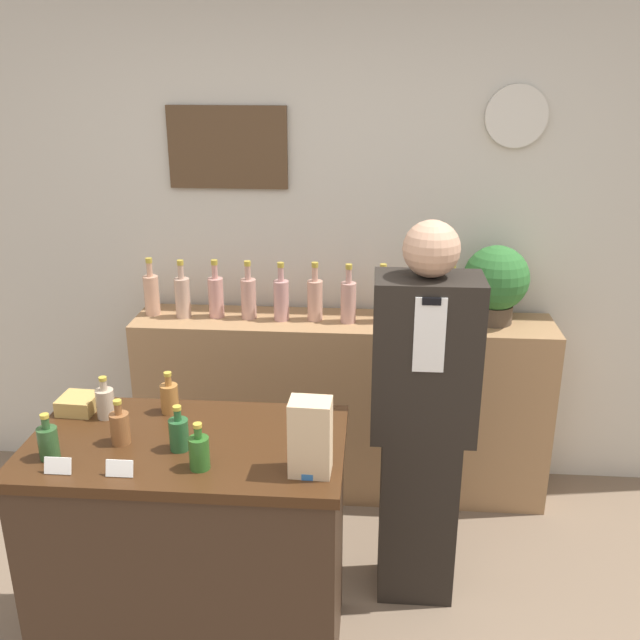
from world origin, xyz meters
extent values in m
cube|color=beige|center=(0.00, 2.00, 1.35)|extent=(5.20, 0.06, 2.70)
cube|color=#4E3722|center=(-0.47, 1.96, 1.82)|extent=(0.60, 0.02, 0.41)
cylinder|color=beige|center=(0.95, 1.95, 1.98)|extent=(0.30, 0.03, 0.30)
cube|color=#9E754C|center=(0.13, 1.75, 0.49)|extent=(2.14, 0.37, 0.98)
cube|color=#382619|center=(-0.37, 0.54, 0.46)|extent=(1.11, 0.61, 0.92)
cube|color=#3A2110|center=(-0.37, 0.54, 0.94)|extent=(1.14, 0.64, 0.04)
cylinder|color=tan|center=(-0.85, 0.30, 0.33)|extent=(0.07, 0.07, 0.26)
cylinder|color=tan|center=(-0.53, 0.30, 0.33)|extent=(0.07, 0.07, 0.26)
cylinder|color=brown|center=(-0.21, 0.30, 0.33)|extent=(0.07, 0.07, 0.26)
cylinder|color=#2D5123|center=(0.10, 0.30, 0.33)|extent=(0.07, 0.07, 0.26)
cube|color=black|center=(0.50, 0.98, 0.39)|extent=(0.32, 0.25, 0.78)
cube|color=black|center=(0.50, 0.98, 1.12)|extent=(0.42, 0.25, 0.68)
cube|color=white|center=(0.50, 0.85, 1.26)|extent=(0.12, 0.01, 0.30)
cube|color=black|center=(0.50, 0.85, 1.40)|extent=(0.07, 0.01, 0.03)
sphere|color=tan|center=(0.50, 0.98, 1.56)|extent=(0.22, 0.22, 0.22)
cylinder|color=#4C3D2D|center=(0.89, 1.79, 1.03)|extent=(0.19, 0.19, 0.09)
sphere|color=#2D6B2D|center=(0.89, 1.79, 1.22)|extent=(0.33, 0.33, 0.33)
cube|color=tan|center=(0.09, 0.37, 1.09)|extent=(0.14, 0.11, 0.26)
cube|color=#2D66A8|center=(0.11, 0.35, 0.97)|extent=(0.09, 0.06, 0.02)
cylinder|color=silver|center=(0.12, 0.35, 1.00)|extent=(0.06, 0.02, 0.06)
cube|color=white|center=(-0.73, 0.30, 0.98)|extent=(0.09, 0.02, 0.06)
cube|color=white|center=(-0.53, 0.30, 0.98)|extent=(0.09, 0.02, 0.06)
cube|color=tan|center=(-0.84, 0.74, 0.99)|extent=(0.14, 0.14, 0.06)
cylinder|color=#2A4E27|center=(-0.80, 0.39, 1.01)|extent=(0.07, 0.07, 0.11)
cylinder|color=#2A4E27|center=(-0.80, 0.39, 1.09)|extent=(0.03, 0.03, 0.04)
cylinder|color=#B29933|center=(-0.80, 0.39, 1.12)|extent=(0.03, 0.03, 0.01)
cylinder|color=tan|center=(-0.72, 0.70, 1.01)|extent=(0.07, 0.07, 0.11)
cylinder|color=tan|center=(-0.72, 0.70, 1.09)|extent=(0.03, 0.03, 0.04)
cylinder|color=#B29933|center=(-0.72, 0.70, 1.12)|extent=(0.03, 0.03, 0.01)
cylinder|color=brown|center=(-0.60, 0.51, 1.01)|extent=(0.07, 0.07, 0.11)
cylinder|color=brown|center=(-0.60, 0.51, 1.09)|extent=(0.03, 0.03, 0.04)
cylinder|color=#B29933|center=(-0.60, 0.51, 1.12)|extent=(0.03, 0.03, 0.01)
cylinder|color=#A16931|center=(-0.49, 0.76, 1.01)|extent=(0.07, 0.07, 0.11)
cylinder|color=#A16931|center=(-0.49, 0.76, 1.09)|extent=(0.03, 0.03, 0.04)
cylinder|color=#B29933|center=(-0.49, 0.76, 1.12)|extent=(0.03, 0.03, 0.01)
cylinder|color=#25562B|center=(-0.38, 0.48, 1.01)|extent=(0.07, 0.07, 0.11)
cylinder|color=#25562B|center=(-0.38, 0.48, 1.09)|extent=(0.03, 0.03, 0.04)
cylinder|color=#B29933|center=(-0.38, 0.48, 1.12)|extent=(0.03, 0.03, 0.01)
cylinder|color=#2A5B20|center=(-0.28, 0.37, 1.01)|extent=(0.07, 0.07, 0.11)
cylinder|color=#2A5B20|center=(-0.28, 0.37, 1.09)|extent=(0.03, 0.03, 0.04)
cylinder|color=#B29933|center=(-0.28, 0.37, 1.12)|extent=(0.03, 0.03, 0.01)
cylinder|color=tan|center=(-0.86, 1.77, 1.09)|extent=(0.08, 0.08, 0.21)
cylinder|color=tan|center=(-0.86, 1.77, 1.23)|extent=(0.03, 0.03, 0.07)
cylinder|color=#B29933|center=(-0.86, 1.77, 1.27)|extent=(0.03, 0.03, 0.02)
cylinder|color=tan|center=(-0.69, 1.74, 1.09)|extent=(0.08, 0.08, 0.21)
cylinder|color=tan|center=(-0.69, 1.74, 1.23)|extent=(0.03, 0.03, 0.07)
cylinder|color=#B29933|center=(-0.69, 1.74, 1.27)|extent=(0.03, 0.03, 0.02)
cylinder|color=tan|center=(-0.52, 1.76, 1.09)|extent=(0.08, 0.08, 0.21)
cylinder|color=tan|center=(-0.52, 1.76, 1.23)|extent=(0.03, 0.03, 0.07)
cylinder|color=#B29933|center=(-0.52, 1.76, 1.27)|extent=(0.03, 0.03, 0.02)
cylinder|color=tan|center=(-0.35, 1.75, 1.09)|extent=(0.08, 0.08, 0.21)
cylinder|color=tan|center=(-0.35, 1.75, 1.23)|extent=(0.03, 0.03, 0.07)
cylinder|color=#B29933|center=(-0.35, 1.75, 1.27)|extent=(0.03, 0.03, 0.02)
cylinder|color=tan|center=(-0.18, 1.74, 1.09)|extent=(0.08, 0.08, 0.21)
cylinder|color=tan|center=(-0.18, 1.74, 1.23)|extent=(0.03, 0.03, 0.07)
cylinder|color=#B29933|center=(-0.18, 1.74, 1.27)|extent=(0.03, 0.03, 0.02)
cylinder|color=tan|center=(-0.01, 1.75, 1.09)|extent=(0.08, 0.08, 0.21)
cylinder|color=tan|center=(-0.01, 1.75, 1.23)|extent=(0.03, 0.03, 0.07)
cylinder|color=#B29933|center=(-0.01, 1.75, 1.27)|extent=(0.03, 0.03, 0.02)
cylinder|color=tan|center=(0.16, 1.73, 1.09)|extent=(0.08, 0.08, 0.21)
cylinder|color=tan|center=(0.16, 1.73, 1.23)|extent=(0.03, 0.03, 0.07)
cylinder|color=#B29933|center=(0.16, 1.73, 1.27)|extent=(0.03, 0.03, 0.02)
cylinder|color=tan|center=(0.33, 1.75, 1.09)|extent=(0.08, 0.08, 0.21)
cylinder|color=tan|center=(0.33, 1.75, 1.23)|extent=(0.03, 0.03, 0.07)
cylinder|color=#B29933|center=(0.33, 1.75, 1.27)|extent=(0.03, 0.03, 0.02)
cylinder|color=tan|center=(0.50, 1.75, 1.09)|extent=(0.08, 0.08, 0.21)
cylinder|color=tan|center=(0.50, 1.75, 1.23)|extent=(0.03, 0.03, 0.07)
cylinder|color=#B29933|center=(0.50, 1.75, 1.27)|extent=(0.03, 0.03, 0.02)
cylinder|color=tan|center=(0.67, 1.77, 1.09)|extent=(0.08, 0.08, 0.21)
cylinder|color=tan|center=(0.67, 1.77, 1.23)|extent=(0.03, 0.03, 0.07)
cylinder|color=#B29933|center=(0.67, 1.77, 1.27)|extent=(0.03, 0.03, 0.02)
camera|label=1|loc=(0.28, -1.65, 2.24)|focal=40.00mm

